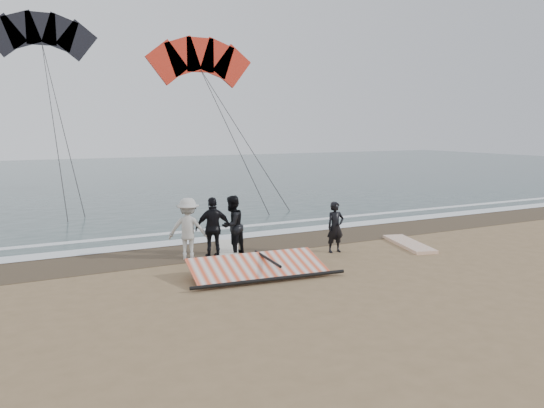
{
  "coord_description": "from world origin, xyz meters",
  "views": [
    {
      "loc": [
        -8.01,
        -11.64,
        3.99
      ],
      "look_at": [
        -0.4,
        3.0,
        1.6
      ],
      "focal_mm": 35.0,
      "sensor_mm": 36.0,
      "label": 1
    }
  ],
  "objects_px": {
    "board_white": "(409,244)",
    "sail_rig": "(253,268)",
    "board_cream": "(228,249)",
    "man_main": "(335,227)"
  },
  "relations": [
    {
      "from": "sail_rig",
      "to": "board_white",
      "type": "bearing_deg",
      "value": 7.84
    },
    {
      "from": "board_white",
      "to": "board_cream",
      "type": "distance_m",
      "value": 6.16
    },
    {
      "from": "board_white",
      "to": "board_cream",
      "type": "relative_size",
      "value": 1.08
    },
    {
      "from": "man_main",
      "to": "board_cream",
      "type": "distance_m",
      "value": 3.56
    },
    {
      "from": "board_white",
      "to": "sail_rig",
      "type": "height_order",
      "value": "sail_rig"
    },
    {
      "from": "board_white",
      "to": "sail_rig",
      "type": "xyz_separation_m",
      "value": [
        -6.29,
        -0.87,
        0.14
      ]
    },
    {
      "from": "sail_rig",
      "to": "board_cream",
      "type": "bearing_deg",
      "value": 80.19
    },
    {
      "from": "man_main",
      "to": "board_white",
      "type": "height_order",
      "value": "man_main"
    },
    {
      "from": "board_cream",
      "to": "sail_rig",
      "type": "bearing_deg",
      "value": -76.17
    },
    {
      "from": "board_white",
      "to": "board_cream",
      "type": "xyz_separation_m",
      "value": [
        -5.77,
        2.14,
        -0.0
      ]
    }
  ]
}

